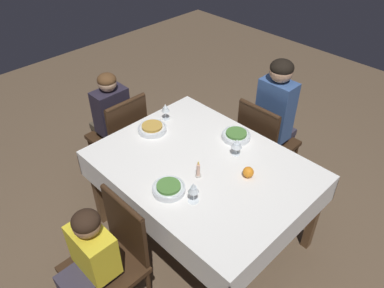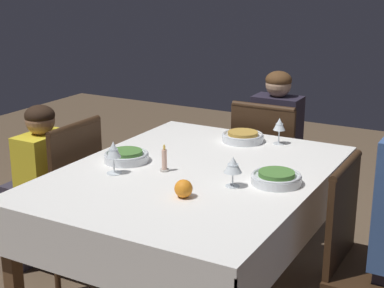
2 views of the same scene
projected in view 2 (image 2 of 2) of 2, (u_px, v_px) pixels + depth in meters
name	position (u px, v px, depth m)	size (l,w,h in m)	color
dining_table	(193.00, 186.00, 2.79)	(1.52, 1.15, 0.76)	white
chair_north	(369.00, 258.00, 2.49)	(0.44, 0.44, 0.90)	#382314
chair_west	(269.00, 163.00, 3.70)	(0.44, 0.44, 0.90)	#382314
chair_south	(60.00, 192.00, 3.23)	(0.44, 0.44, 0.90)	#382314
person_child_dark	(279.00, 143.00, 3.81)	(0.33, 0.30, 1.07)	#4C4233
person_child_yellow	(36.00, 180.00, 3.30)	(0.30, 0.33, 0.97)	#383342
bowl_north	(276.00, 178.00, 2.60)	(0.22, 0.22, 0.06)	silver
wine_glass_north	(233.00, 166.00, 2.54)	(0.08, 0.08, 0.14)	white
bowl_west	(242.00, 137.00, 3.23)	(0.23, 0.23, 0.06)	silver
wine_glass_west	(279.00, 125.00, 3.17)	(0.07, 0.07, 0.15)	white
bowl_south	(127.00, 156.00, 2.90)	(0.22, 0.22, 0.06)	silver
wine_glass_south	(113.00, 151.00, 2.70)	(0.07, 0.07, 0.16)	white
candle_centerpiece	(164.00, 161.00, 2.75)	(0.04, 0.04, 0.13)	beige
orange_fruit	(183.00, 189.00, 2.44)	(0.08, 0.08, 0.08)	orange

